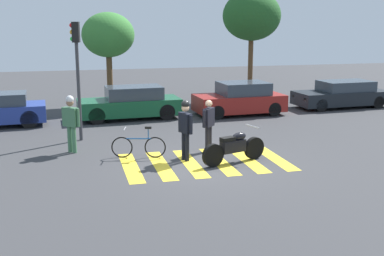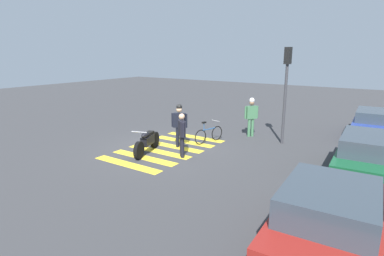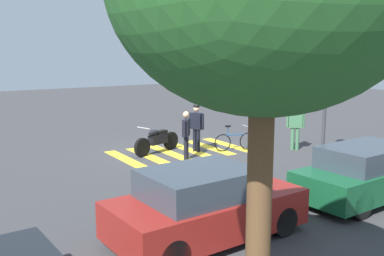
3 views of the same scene
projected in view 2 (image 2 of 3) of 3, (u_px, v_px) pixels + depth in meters
name	position (u px, v px, depth m)	size (l,w,h in m)	color
ground_plane	(166.00, 149.00, 13.04)	(60.00, 60.00, 0.00)	#38383A
police_motorcycle	(147.00, 142.00, 12.40)	(2.17, 0.93, 1.06)	black
leaning_bicycle	(209.00, 134.00, 13.92)	(1.67, 0.56, 1.00)	black
officer_on_foot	(179.00, 122.00, 13.02)	(0.35, 0.67, 1.88)	black
officer_by_motorcycle	(182.00, 132.00, 11.81)	(0.49, 0.53, 1.71)	black
pedestrian_bystander	(251.00, 114.00, 14.76)	(0.55, 0.49, 1.88)	#3F724C
crosswalk_stripes	(166.00, 149.00, 13.04)	(4.95, 3.02, 0.01)	yellow
car_blue_hatchback	(373.00, 124.00, 14.62)	(4.14, 1.87, 1.35)	black
car_green_compact	(367.00, 156.00, 10.02)	(4.49, 1.93, 1.42)	black
car_maroon_wagon	(328.00, 221.00, 6.10)	(4.12, 2.07, 1.48)	black
traffic_light_pole	(286.00, 80.00, 13.21)	(0.35, 0.29, 4.18)	#38383D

